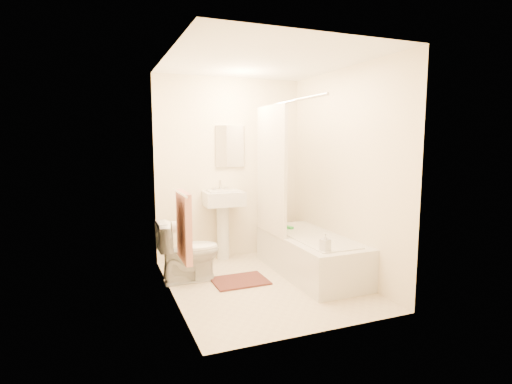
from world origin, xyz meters
name	(u,v)px	position (x,y,z in m)	size (l,w,h in m)	color
floor	(264,284)	(0.00, 0.00, 0.00)	(2.40, 2.40, 0.00)	beige
ceiling	(265,61)	(0.00, 0.00, 2.40)	(2.40, 2.40, 0.00)	white
wall_back	(230,169)	(0.00, 1.20, 1.20)	(2.00, 0.02, 2.40)	beige
wall_left	(171,180)	(-1.00, 0.00, 1.20)	(0.02, 2.40, 2.40)	beige
wall_right	(344,173)	(1.00, 0.00, 1.20)	(0.02, 2.40, 2.40)	beige
mirror	(230,146)	(0.00, 1.18, 1.50)	(0.40, 0.03, 0.55)	white
curtain_rod	(286,102)	(0.30, 0.10, 2.00)	(0.03, 0.03, 1.70)	silver
shower_curtain	(271,170)	(0.30, 0.50, 1.22)	(0.04, 0.80, 1.55)	silver
towel_bar	(180,193)	(-0.96, -0.25, 1.10)	(0.02, 0.02, 0.60)	silver
towel	(184,226)	(-0.93, -0.25, 0.78)	(0.06, 0.45, 0.66)	#CC7266
toilet_paper	(177,227)	(-0.93, 0.12, 0.70)	(0.12, 0.12, 0.11)	white
toilet	(189,251)	(-0.75, 0.42, 0.34)	(0.39, 0.70, 0.68)	silver
sink	(223,222)	(-0.15, 1.06, 0.50)	(0.51, 0.41, 1.00)	silver
bathtub	(310,255)	(0.64, 0.13, 0.23)	(0.71, 1.63, 0.46)	silver
bath_mat	(240,281)	(-0.23, 0.17, 0.01)	(0.60, 0.45, 0.02)	#4E231F
soap_bottle	(325,242)	(0.46, -0.51, 0.55)	(0.09, 0.09, 0.19)	white
scrub_brush	(287,227)	(0.56, 0.58, 0.48)	(0.06, 0.19, 0.04)	green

